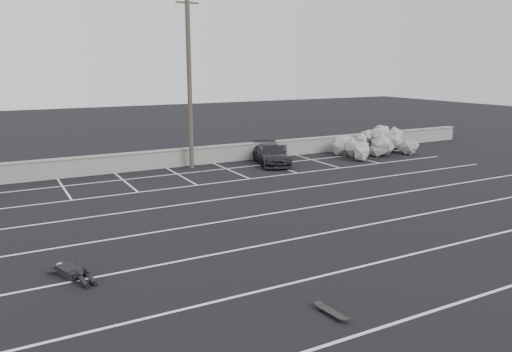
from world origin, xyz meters
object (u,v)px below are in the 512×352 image
trash_bin (283,151)px  person (68,267)px  riprap_pile (375,145)px  utility_pole (189,81)px  car_right (271,154)px  skateboard (331,312)px

trash_bin → person: (-15.19, -13.07, -0.17)m
riprap_pile → utility_pole: bearing=173.2°
car_right → riprap_pile: size_ratio=0.68×
person → skateboard: size_ratio=2.92×
person → skateboard: (5.23, -5.50, -0.16)m
trash_bin → skateboard: 21.08m
utility_pole → riprap_pile: size_ratio=1.60×
riprap_pile → person: bearing=-152.3°
car_right → skateboard: 18.79m
riprap_pile → person: size_ratio=2.37×
utility_pole → riprap_pile: utility_pole is taller
trash_bin → person: size_ratio=0.31×
utility_pole → skateboard: 19.15m
car_right → riprap_pile: 7.97m
car_right → trash_bin: 2.47m
skateboard → person: bearing=126.9°
trash_bin → skateboard: bearing=-118.2°
trash_bin → riprap_pile: size_ratio=0.13×
trash_bin → skateboard: trash_bin is taller
car_right → person: (-13.36, -11.42, -0.37)m
car_right → utility_pole: (-4.66, 1.25, 4.40)m
utility_pole → car_right: bearing=-15.0°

